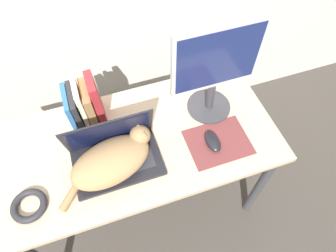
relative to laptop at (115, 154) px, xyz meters
The scene contains 10 objects.
ground_plane 0.82m from the laptop, 65.54° to the right, with size 12.00×12.00×0.00m, color #3D3833.
desk 0.18m from the laptop, 26.85° to the left, with size 1.26×0.62×0.73m.
laptop is the anchor object (origin of this frame).
cat 0.04m from the laptop, 114.15° to the right, with size 0.43×0.28×0.14m.
external_monitor 0.55m from the laptop, 15.06° to the left, with size 0.39×0.21×0.48m.
mousepad 0.46m from the laptop, ahead, with size 0.28×0.22×0.00m.
computer_mouse 0.43m from the laptop, ahead, with size 0.06×0.11×0.04m.
book_row 0.28m from the laptop, 105.45° to the left, with size 0.16×0.17×0.24m.
cable_coil 0.39m from the laptop, 165.30° to the right, with size 0.14×0.14×0.03m.
cd_disc 0.41m from the laptop, 160.21° to the left, with size 0.12×0.12×0.00m.
Camera 1 is at (-0.10, -0.40, 1.88)m, focal length 32.00 mm.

